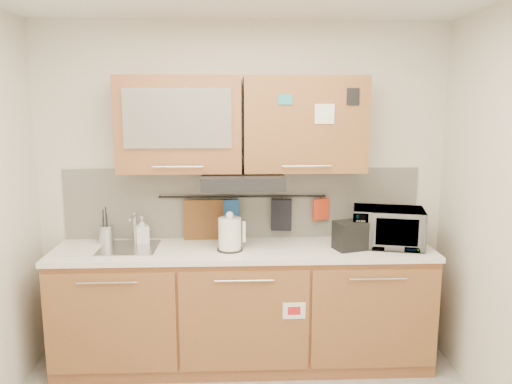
{
  "coord_description": "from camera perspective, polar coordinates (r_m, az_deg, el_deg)",
  "views": [
    {
      "loc": [
        -0.05,
        -2.4,
        1.99
      ],
      "look_at": [
        0.09,
        1.05,
        1.37
      ],
      "focal_mm": 35.0,
      "sensor_mm": 36.0,
      "label": 1
    }
  ],
  "objects": [
    {
      "name": "wall_back",
      "position": [
        3.97,
        -1.56,
        0.17
      ],
      "size": [
        3.2,
        0.0,
        3.2
      ],
      "primitive_type": "plane",
      "rotation": [
        1.57,
        0.0,
        0.0
      ],
      "color": "silver",
      "rests_on": "ground"
    },
    {
      "name": "base_cabinet",
      "position": [
        3.93,
        -1.43,
        -13.58
      ],
      "size": [
        2.8,
        0.64,
        0.88
      ],
      "color": "#A9673C",
      "rests_on": "floor"
    },
    {
      "name": "countertop",
      "position": [
        3.76,
        -1.46,
        -6.67
      ],
      "size": [
        2.82,
        0.62,
        0.04
      ],
      "primitive_type": "cube",
      "color": "white",
      "rests_on": "base_cabinet"
    },
    {
      "name": "backsplash",
      "position": [
        3.97,
        -1.55,
        -1.28
      ],
      "size": [
        2.8,
        0.02,
        0.56
      ],
      "primitive_type": "cube",
      "color": "silver",
      "rests_on": "countertop"
    },
    {
      "name": "upper_cabinets",
      "position": [
        3.73,
        -1.63,
        7.75
      ],
      "size": [
        1.82,
        0.37,
        0.7
      ],
      "color": "#A9673C",
      "rests_on": "wall_back"
    },
    {
      "name": "range_hood",
      "position": [
        3.7,
        -1.51,
        1.33
      ],
      "size": [
        0.6,
        0.46,
        0.1
      ],
      "primitive_type": "cube",
      "color": "black",
      "rests_on": "upper_cabinets"
    },
    {
      "name": "sink",
      "position": [
        3.85,
        -14.28,
        -6.19
      ],
      "size": [
        0.42,
        0.4,
        0.26
      ],
      "color": "silver",
      "rests_on": "countertop"
    },
    {
      "name": "utensil_rail",
      "position": [
        3.92,
        -1.55,
        -0.53
      ],
      "size": [
        1.3,
        0.02,
        0.02
      ],
      "primitive_type": "cylinder",
      "rotation": [
        0.0,
        1.57,
        0.0
      ],
      "color": "black",
      "rests_on": "backsplash"
    },
    {
      "name": "utensil_crock",
      "position": [
        4.01,
        -16.74,
        -4.62
      ],
      "size": [
        0.12,
        0.12,
        0.28
      ],
      "rotation": [
        0.0,
        0.0,
        0.08
      ],
      "color": "#BCBCC1",
      "rests_on": "countertop"
    },
    {
      "name": "kettle",
      "position": [
        3.66,
        -2.98,
        -4.91
      ],
      "size": [
        0.22,
        0.21,
        0.29
      ],
      "rotation": [
        0.0,
        0.0,
        0.3
      ],
      "color": "white",
      "rests_on": "countertop"
    },
    {
      "name": "toaster",
      "position": [
        3.76,
        11.07,
        -4.83
      ],
      "size": [
        0.31,
        0.24,
        0.21
      ],
      "rotation": [
        0.0,
        0.0,
        0.3
      ],
      "color": "black",
      "rests_on": "countertop"
    },
    {
      "name": "microwave",
      "position": [
        3.89,
        14.83,
        -3.92
      ],
      "size": [
        0.59,
        0.46,
        0.29
      ],
      "primitive_type": "imported",
      "rotation": [
        0.0,
        0.0,
        -0.24
      ],
      "color": "#999999",
      "rests_on": "countertop"
    },
    {
      "name": "soap_bottle",
      "position": [
        3.92,
        -12.87,
        -4.29
      ],
      "size": [
        0.12,
        0.12,
        0.21
      ],
      "primitive_type": "imported",
      "rotation": [
        0.0,
        0.0,
        0.3
      ],
      "color": "#999999",
      "rests_on": "countertop"
    },
    {
      "name": "cutting_board",
      "position": [
        3.97,
        -5.42,
        -4.28
      ],
      "size": [
        0.39,
        0.04,
        0.48
      ],
      "primitive_type": "cube",
      "rotation": [
        0.0,
        0.0,
        0.03
      ],
      "color": "brown",
      "rests_on": "utensil_rail"
    },
    {
      "name": "oven_mitt",
      "position": [
        3.93,
        -2.86,
        -2.31
      ],
      "size": [
        0.13,
        0.07,
        0.2
      ],
      "primitive_type": "cube",
      "rotation": [
        0.0,
        0.0,
        0.3
      ],
      "color": "#204E96",
      "rests_on": "utensil_rail"
    },
    {
      "name": "dark_pouch",
      "position": [
        3.95,
        2.92,
        -2.61
      ],
      "size": [
        0.16,
        0.07,
        0.25
      ],
      "primitive_type": "cube",
      "rotation": [
        0.0,
        0.0,
        -0.12
      ],
      "color": "black",
      "rests_on": "utensil_rail"
    },
    {
      "name": "pot_holder",
      "position": [
        3.99,
        7.42,
        -1.98
      ],
      "size": [
        0.14,
        0.07,
        0.17
      ],
      "primitive_type": "cube",
      "rotation": [
        0.0,
        0.0,
        0.39
      ],
      "color": "red",
      "rests_on": "utensil_rail"
    }
  ]
}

